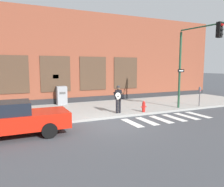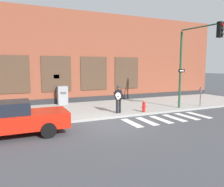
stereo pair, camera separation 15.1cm
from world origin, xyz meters
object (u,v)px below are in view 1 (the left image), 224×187
utility_box (62,95)px  fire_hydrant (144,107)px  busker (118,98)px  parking_meter (200,93)px  red_car (13,119)px  traffic_light (194,53)px

utility_box → fire_hydrant: utility_box is taller
busker → utility_box: 5.34m
busker → parking_meter: bearing=-2.3°
parking_meter → utility_box: parking_meter is taller
parking_meter → fire_hydrant: 4.91m
red_car → utility_box: 7.40m
traffic_light → parking_meter: bearing=30.5°
utility_box → parking_meter: bearing=-28.7°
busker → fire_hydrant: (1.64, -0.35, -0.63)m
parking_meter → utility_box: 10.32m
red_car → fire_hydrant: red_car is taller
busker → fire_hydrant: bearing=-12.0°
fire_hydrant → traffic_light: bearing=-15.6°
traffic_light → utility_box: 9.94m
traffic_light → fire_hydrant: traffic_light is taller
parking_meter → fire_hydrant: parking_meter is taller
red_car → traffic_light: (10.82, 0.60, 3.11)m
red_car → fire_hydrant: bearing=11.1°
traffic_light → utility_box: traffic_light is taller
parking_meter → fire_hydrant: bearing=-179.0°
busker → parking_meter: busker is taller
traffic_light → fire_hydrant: (-3.20, 0.90, -3.39)m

